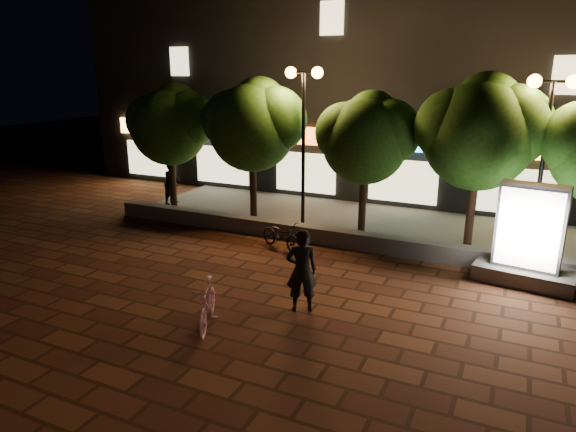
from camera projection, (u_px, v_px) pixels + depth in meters
The scene contains 15 objects.
ground at pixel (274, 295), 12.08m from camera, with size 80.00×80.00×0.00m, color brown.
retaining_wall at pixel (332, 237), 15.49m from camera, with size 16.00×0.45×0.50m, color #63615C.
sidewalk at pixel (357, 222), 17.73m from camera, with size 16.00×5.00×0.08m, color #63615C.
building_block at pixel (406, 74), 22.00m from camera, with size 28.00×8.12×11.30m.
tree_far_left at pixel (171, 122), 18.73m from camera, with size 3.36×2.80×4.63m.
tree_left at pixel (254, 122), 17.27m from camera, with size 3.60×3.00×4.89m.
tree_mid at pixel (367, 135), 15.72m from camera, with size 3.24×2.70×4.50m.
tree_right at pixel (482, 129), 14.28m from camera, with size 3.72×3.10×5.07m.
street_lamp_left at pixel (304, 107), 16.09m from camera, with size 1.26×0.36×5.18m.
street_lamp_right at pixel (548, 120), 13.29m from camera, with size 1.26×0.36×4.98m.
ad_kiosk at pixel (528, 244), 12.55m from camera, with size 2.48×1.49×2.54m.
scooter_pink at pixel (207, 304), 10.50m from camera, with size 0.47×1.65×0.99m, color pink.
rider at pixel (302, 270), 11.07m from camera, with size 0.69×0.45×1.90m, color black.
scooter_parked at pixel (281, 235), 15.08m from camera, with size 0.57×1.64×0.86m, color black.
pedestrian at pixel (173, 182), 19.76m from camera, with size 0.83×0.65×1.71m, color black.
Camera 1 is at (4.98, -9.90, 5.19)m, focal length 31.60 mm.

